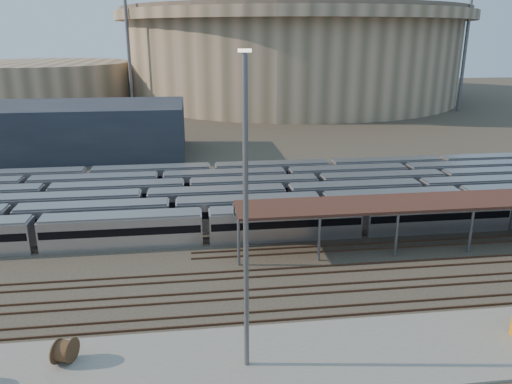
% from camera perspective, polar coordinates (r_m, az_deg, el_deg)
% --- Properties ---
extents(ground, '(420.00, 420.00, 0.00)m').
position_cam_1_polar(ground, '(53.21, 6.87, -8.40)').
color(ground, '#383026').
rests_on(ground, ground).
extents(apron, '(50.00, 9.00, 0.20)m').
position_cam_1_polar(apron, '(39.60, 4.98, -18.29)').
color(apron, gray).
rests_on(apron, ground).
extents(subway_trains, '(121.42, 23.90, 3.60)m').
position_cam_1_polar(subway_trains, '(70.26, 6.95, -0.22)').
color(subway_trains, silver).
rests_on(subway_trains, ground).
extents(inspection_shed, '(60.30, 6.00, 5.30)m').
position_cam_1_polar(inspection_shed, '(63.52, 25.76, -0.86)').
color(inspection_shed, '#5D5D62').
rests_on(inspection_shed, ground).
extents(empty_tracks, '(170.00, 9.62, 0.18)m').
position_cam_1_polar(empty_tracks, '(48.89, 8.31, -10.85)').
color(empty_tracks, '#4C3323').
rests_on(empty_tracks, ground).
extents(stadium, '(124.00, 124.00, 32.50)m').
position_cam_1_polar(stadium, '(190.00, 4.11, 15.69)').
color(stadium, tan).
rests_on(stadium, ground).
extents(secondary_arena, '(56.00, 56.00, 14.00)m').
position_cam_1_polar(secondary_arena, '(183.24, -22.90, 11.32)').
color(secondary_arena, tan).
rests_on(secondary_arena, ground).
extents(service_building, '(42.00, 20.00, 10.00)m').
position_cam_1_polar(service_building, '(105.30, -19.83, 6.71)').
color(service_building, '#1E232D').
rests_on(service_building, ground).
extents(floodlight_0, '(4.00, 1.00, 38.40)m').
position_cam_1_polar(floodlight_0, '(157.19, -14.42, 16.29)').
color(floodlight_0, '#5D5D62').
rests_on(floodlight_0, ground).
extents(floodlight_2, '(4.00, 1.00, 38.40)m').
position_cam_1_polar(floodlight_2, '(167.79, 22.89, 15.55)').
color(floodlight_2, '#5D5D62').
rests_on(floodlight_2, ground).
extents(floodlight_3, '(4.00, 1.00, 38.40)m').
position_cam_1_polar(floodlight_3, '(206.20, -7.04, 16.93)').
color(floodlight_3, '#5D5D62').
rests_on(floodlight_3, ground).
extents(cable_reel_east, '(1.63, 2.14, 1.89)m').
position_cam_1_polar(cable_reel_east, '(40.77, -21.00, -16.59)').
color(cable_reel_east, brown).
rests_on(cable_reel_east, apron).
extents(yard_light_pole, '(0.80, 0.36, 22.24)m').
position_cam_1_polar(yard_light_pole, '(33.15, -1.17, -3.38)').
color(yard_light_pole, '#5D5D62').
rests_on(yard_light_pole, apron).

